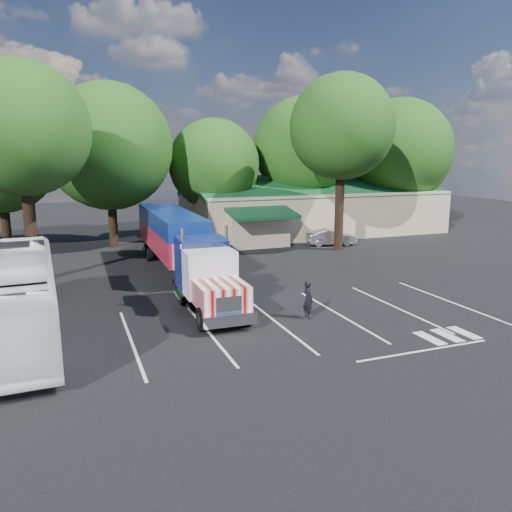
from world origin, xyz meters
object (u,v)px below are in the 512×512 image
object	(u,v)px
semi_truck	(178,241)
woman	(308,299)
bicycle	(223,253)
silver_sedan	(331,237)
tour_bus	(15,296)

from	to	relation	value
semi_truck	woman	world-z (taller)	semi_truck
semi_truck	bicycle	bearing A→B (deg)	46.01
semi_truck	woman	bearing A→B (deg)	-67.52
semi_truck	bicycle	xyz separation A→B (m)	(4.08, 4.12, -1.77)
woman	bicycle	world-z (taller)	woman
bicycle	silver_sedan	size ratio (longest dim) A/B	0.49
bicycle	silver_sedan	distance (m)	10.51
semi_truck	silver_sedan	xyz separation A→B (m)	(14.28, 6.65, -1.61)
semi_truck	tour_bus	world-z (taller)	semi_truck
bicycle	tour_bus	size ratio (longest dim) A/B	0.16
woman	silver_sedan	distance (m)	19.39
bicycle	woman	bearing A→B (deg)	-101.29
woman	bicycle	size ratio (longest dim) A/B	0.90
bicycle	tour_bus	xyz separation A→B (m)	(-12.45, -11.83, 1.24)
woman	tour_bus	xyz separation A→B (m)	(-12.25, 2.00, 0.87)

